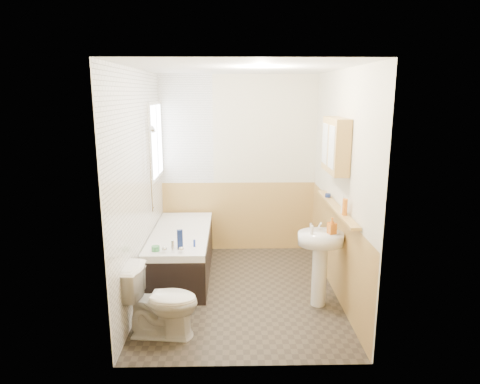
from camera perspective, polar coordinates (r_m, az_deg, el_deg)
name	(u,v)px	position (r m, az deg, el deg)	size (l,w,h in m)	color
floor	(240,291)	(5.11, 0.04, -13.06)	(2.80, 2.80, 0.00)	#2C261F
ceiling	(240,68)	(4.59, 0.04, 16.20)	(2.80, 2.80, 0.00)	white
wall_back	(238,165)	(6.08, -0.25, 3.61)	(2.20, 0.02, 2.50)	beige
wall_front	(244,225)	(3.33, 0.56, -4.42)	(2.20, 0.02, 2.50)	beige
wall_left	(139,187)	(4.80, -13.33, 0.69)	(0.02, 2.80, 2.50)	beige
wall_right	(341,186)	(4.84, 13.28, 0.81)	(0.02, 2.80, 2.50)	beige
wainscot_right	(335,250)	(5.05, 12.59, -7.53)	(0.01, 2.80, 1.00)	tan
wainscot_front	(244,311)	(3.65, 0.52, -15.62)	(2.20, 0.01, 1.00)	tan
wainscot_back	(238,216)	(6.22, -0.24, -3.25)	(2.20, 0.01, 1.00)	tan
tile_cladding_left	(141,187)	(4.80, -13.07, 0.70)	(0.01, 2.80, 2.50)	white
tile_return_back	(186,130)	(6.02, -7.23, 8.22)	(0.75, 0.01, 1.50)	white
window	(156,141)	(5.65, -11.09, 6.74)	(0.03, 0.79, 0.99)	white
bathtub	(182,252)	(5.48, -7.81, -7.91)	(0.70, 1.68, 0.71)	black
shower_riser	(151,154)	(5.10, -11.84, 4.92)	(0.10, 0.08, 1.18)	silver
toilet	(161,301)	(4.20, -10.44, -14.16)	(0.39, 0.70, 0.69)	white
sink	(320,254)	(4.66, 10.63, -8.10)	(0.48, 0.39, 0.93)	white
pine_shelf	(336,207)	(4.76, 12.69, -2.03)	(0.10, 1.54, 0.03)	tan
medicine_cabinet	(335,145)	(4.68, 12.61, 6.09)	(0.16, 0.65, 0.58)	tan
foam_can	(345,207)	(4.41, 13.81, -1.96)	(0.05, 0.05, 0.17)	orange
green_bottle	(343,203)	(4.48, 13.57, -1.39)	(0.04, 0.04, 0.22)	silver
black_jar	(328,195)	(5.14, 11.65, -0.44)	(0.07, 0.07, 0.04)	navy
soap_bottle	(332,230)	(4.56, 12.13, -4.98)	(0.08, 0.17, 0.08)	orange
clear_bottle	(312,230)	(4.49, 9.56, -5.03)	(0.03, 0.03, 0.09)	silver
blue_gel	(180,239)	(4.76, -8.02, -6.29)	(0.06, 0.04, 0.22)	navy
cream_jar	(156,249)	(4.77, -11.18, -7.41)	(0.09, 0.09, 0.06)	#388447
orange_bottle	(194,243)	(4.83, -6.10, -6.81)	(0.03, 0.03, 0.08)	#19339E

